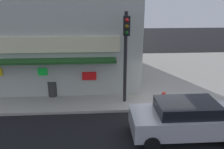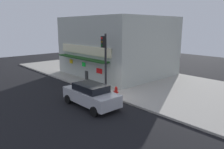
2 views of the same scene
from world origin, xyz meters
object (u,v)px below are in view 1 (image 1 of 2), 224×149
(traffic_light, at_px, (126,47))
(parked_car_silver, at_px, (185,119))
(fire_hydrant, at_px, (163,99))
(potted_plant_by_doorway, at_px, (109,82))
(trash_can, at_px, (53,89))

(traffic_light, distance_m, parked_car_silver, 4.53)
(fire_hydrant, xyz_separation_m, potted_plant_by_doorway, (-2.76, 2.30, 0.15))
(traffic_light, bearing_deg, fire_hydrant, -14.56)
(potted_plant_by_doorway, xyz_separation_m, parked_car_silver, (2.95, -4.93, 0.18))
(trash_can, xyz_separation_m, potted_plant_by_doorway, (3.34, 0.70, 0.07))
(traffic_light, bearing_deg, trash_can, 165.28)
(traffic_light, distance_m, fire_hydrant, 3.43)
(parked_car_silver, bearing_deg, potted_plant_by_doorway, 120.90)
(parked_car_silver, bearing_deg, traffic_light, 124.83)
(traffic_light, bearing_deg, potted_plant_by_doorway, 113.08)
(trash_can, xyz_separation_m, parked_car_silver, (6.29, -4.23, 0.26))
(potted_plant_by_doorway, height_order, parked_car_silver, parked_car_silver)
(fire_hydrant, bearing_deg, parked_car_silver, -85.80)
(fire_hydrant, distance_m, parked_car_silver, 2.66)
(fire_hydrant, bearing_deg, trash_can, 165.33)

